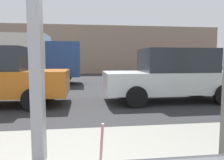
{
  "coord_description": "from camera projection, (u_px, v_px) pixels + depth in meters",
  "views": [
    {
      "loc": [
        0.2,
        -0.88,
        1.42
      ],
      "look_at": [
        0.71,
        3.0,
        1.03
      ],
      "focal_mm": 34.14,
      "sensor_mm": 36.0,
      "label": 1
    }
  ],
  "objects": [
    {
      "name": "ground_plane",
      "position": [
        80.0,
        93.0,
        8.87
      ],
      "size": [
        60.0,
        60.0,
        0.0
      ],
      "primitive_type": "plane",
      "color": "#2D2D30"
    },
    {
      "name": "building_facade_far",
      "position": [
        82.0,
        50.0,
        21.05
      ],
      "size": [
        28.0,
        1.2,
        4.69
      ],
      "primitive_type": "cube",
      "color": "gray",
      "rests_on": "ground"
    },
    {
      "name": "parked_car_white",
      "position": [
        172.0,
        75.0,
        7.19
      ],
      "size": [
        4.46,
        1.93,
        1.76
      ],
      "color": "silver",
      "rests_on": "ground"
    },
    {
      "name": "box_truck",
      "position": [
        16.0,
        57.0,
        11.8
      ],
      "size": [
        6.8,
        2.44,
        2.76
      ],
      "color": "silver",
      "rests_on": "ground"
    }
  ]
}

